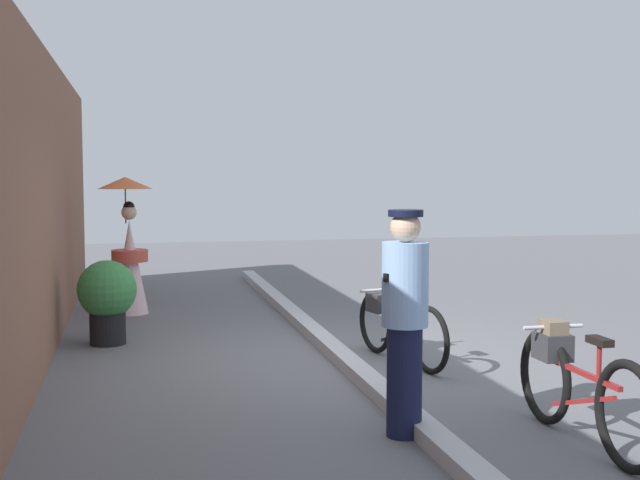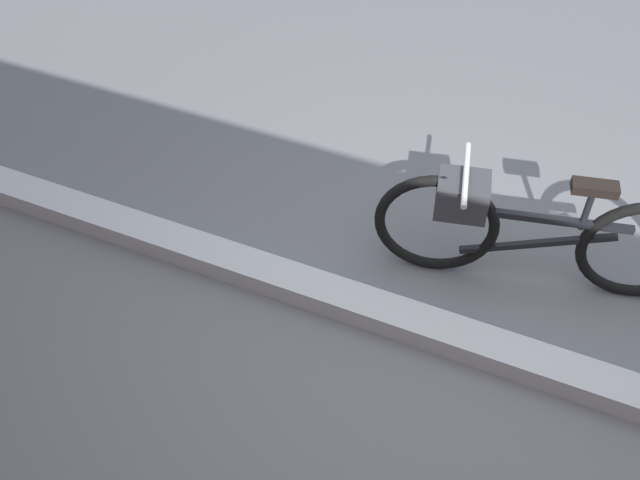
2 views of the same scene
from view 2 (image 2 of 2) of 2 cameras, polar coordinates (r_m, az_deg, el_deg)
name	(u,v)px [view 2 (image 2 of 2)]	position (r m, az deg, el deg)	size (l,w,h in m)	color
ground_plane	(448,343)	(3.79, 10.06, -7.95)	(30.00, 30.00, 0.00)	slate
sidewalk_curb	(450,335)	(3.74, 10.17, -7.40)	(14.00, 0.20, 0.12)	#B2B2B7
bicycle_far_side	(525,229)	(3.88, 15.85, 0.85)	(1.68, 0.55, 0.73)	black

